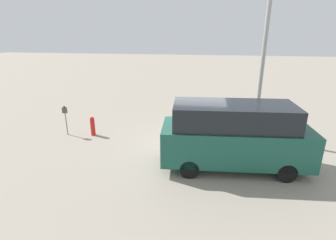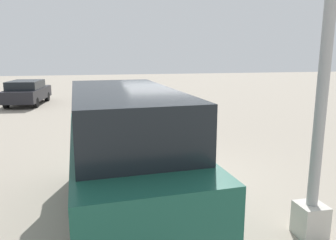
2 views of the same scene
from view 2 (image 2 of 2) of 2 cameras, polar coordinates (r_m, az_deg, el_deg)
The scene contains 7 objects.
ground_plane at distance 7.85m, azimuth 2.20°, elevation -10.43°, with size 80.00×80.00×0.00m, color gray.
parking_meter_near at distance 8.17m, azimuth 3.63°, elevation -1.57°, with size 0.21×0.13×1.47m.
parking_meter_far at distance 13.19m, azimuth -1.49°, elevation 3.22°, with size 0.21×0.13×1.39m.
lamp_post at distance 5.46m, azimuth 25.08°, elevation 2.15°, with size 0.44×0.44×6.14m.
parked_van at distance 5.77m, azimuth -7.38°, elevation -5.65°, with size 5.11×2.11×2.34m.
car_distant at distance 20.72m, azimuth -23.34°, elevation 4.51°, with size 4.29×2.17×1.40m.
fire_hydrant at distance 12.15m, azimuth 0.15°, elevation -0.29°, with size 0.21×0.21×0.89m.
Camera 2 is at (7.04, -1.86, 2.93)m, focal length 35.00 mm.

